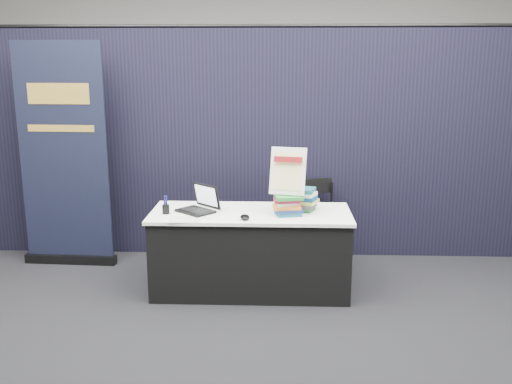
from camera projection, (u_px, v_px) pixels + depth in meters
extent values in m
plane|color=black|center=(248.00, 315.00, 4.77)|extent=(8.00, 8.00, 0.00)
cube|color=#AFABA5|center=(262.00, 83.00, 8.26)|extent=(8.00, 0.02, 3.50)
cube|color=black|center=(255.00, 145.00, 6.05)|extent=(6.00, 0.08, 2.40)
cube|color=black|center=(251.00, 253.00, 5.22)|extent=(1.76, 0.71, 0.72)
cube|color=white|center=(251.00, 213.00, 5.14)|extent=(1.80, 0.75, 0.03)
cube|color=black|center=(195.00, 211.00, 5.11)|extent=(0.39, 0.38, 0.02)
cube|color=black|center=(197.00, 195.00, 5.19)|extent=(0.28, 0.26, 0.22)
cube|color=white|center=(197.00, 195.00, 5.18)|extent=(0.23, 0.21, 0.17)
ellipsoid|color=black|center=(245.00, 217.00, 4.89)|extent=(0.10, 0.14, 0.04)
cube|color=silver|center=(185.00, 220.00, 4.88)|extent=(0.29, 0.21, 0.00)
cube|color=silver|center=(203.00, 215.00, 5.02)|extent=(0.34, 0.31, 0.00)
cube|color=white|center=(197.00, 212.00, 5.11)|extent=(0.34, 0.28, 0.00)
cylinder|color=black|center=(166.00, 209.00, 5.06)|extent=(0.07, 0.07, 0.08)
cube|color=#195961|center=(287.00, 213.00, 5.02)|extent=(0.25, 0.21, 0.03)
cube|color=navy|center=(287.00, 210.00, 5.01)|extent=(0.25, 0.21, 0.03)
cube|color=orange|center=(287.00, 207.00, 5.00)|extent=(0.25, 0.21, 0.03)
cube|color=beige|center=(288.00, 204.00, 5.00)|extent=(0.25, 0.21, 0.03)
cube|color=maroon|center=(288.00, 200.00, 4.99)|extent=(0.25, 0.21, 0.03)
cube|color=#22832F|center=(288.00, 197.00, 4.98)|extent=(0.25, 0.21, 0.03)
cube|color=#22832F|center=(301.00, 208.00, 5.18)|extent=(0.29, 0.25, 0.03)
cube|color=#424146|center=(302.00, 205.00, 5.18)|extent=(0.29, 0.25, 0.03)
cube|color=#B5C24D|center=(302.00, 201.00, 5.17)|extent=(0.29, 0.25, 0.03)
cube|color=navy|center=(302.00, 197.00, 5.16)|extent=(0.29, 0.25, 0.03)
cube|color=white|center=(302.00, 194.00, 5.15)|extent=(0.29, 0.25, 0.03)
cube|color=#195961|center=(302.00, 190.00, 5.14)|extent=(0.29, 0.25, 0.03)
cube|color=black|center=(288.00, 194.00, 4.96)|extent=(0.21, 0.06, 0.01)
cylinder|color=black|center=(278.00, 178.00, 5.02)|extent=(0.03, 0.11, 0.30)
cylinder|color=black|center=(297.00, 178.00, 5.01)|extent=(0.03, 0.11, 0.30)
cube|color=silver|center=(288.00, 171.00, 4.96)|extent=(0.33, 0.18, 0.41)
cube|color=#EEE095|center=(288.00, 171.00, 4.96)|extent=(0.26, 0.14, 0.32)
cube|color=maroon|center=(288.00, 160.00, 4.93)|extent=(0.25, 0.07, 0.05)
cube|color=black|center=(71.00, 259.00, 5.98)|extent=(0.97, 0.15, 0.09)
cube|color=black|center=(64.00, 156.00, 5.75)|extent=(0.91, 0.07, 2.27)
cube|color=gold|center=(58.00, 94.00, 5.59)|extent=(0.63, 0.03, 0.20)
cube|color=gold|center=(61.00, 128.00, 5.67)|extent=(0.68, 0.04, 0.07)
cylinder|color=black|center=(295.00, 252.00, 5.67)|extent=(0.02, 0.02, 0.43)
cylinder|color=black|center=(334.00, 253.00, 5.66)|extent=(0.02, 0.02, 0.43)
cylinder|color=black|center=(294.00, 240.00, 6.04)|extent=(0.02, 0.02, 0.43)
cylinder|color=black|center=(330.00, 241.00, 6.03)|extent=(0.02, 0.02, 0.43)
cube|color=black|center=(314.00, 225.00, 5.80)|extent=(0.48, 0.48, 0.04)
cube|color=black|center=(314.00, 186.00, 5.90)|extent=(0.38, 0.11, 0.15)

